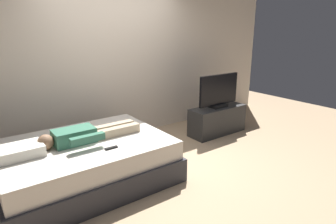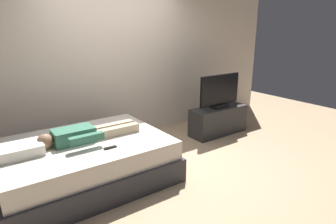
{
  "view_description": "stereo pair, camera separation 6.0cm",
  "coord_description": "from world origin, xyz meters",
  "views": [
    {
      "loc": [
        -2.16,
        -3.03,
        1.9
      ],
      "look_at": [
        0.26,
        0.24,
        0.69
      ],
      "focal_mm": 30.94,
      "sensor_mm": 36.0,
      "label": 1
    },
    {
      "loc": [
        -2.11,
        -3.07,
        1.9
      ],
      "look_at": [
        0.26,
        0.24,
        0.69
      ],
      "focal_mm": 30.94,
      "sensor_mm": 36.0,
      "label": 2
    }
  ],
  "objects": [
    {
      "name": "ground_plane",
      "position": [
        0.0,
        0.0,
        0.0
      ],
      "size": [
        10.0,
        10.0,
        0.0
      ],
      "primitive_type": "plane",
      "color": "tan"
    },
    {
      "name": "back_wall",
      "position": [
        0.4,
        1.44,
        1.4
      ],
      "size": [
        6.4,
        0.1,
        2.8
      ],
      "primitive_type": "cube",
      "color": "beige",
      "rests_on": "ground"
    },
    {
      "name": "bed",
      "position": [
        -1.03,
        0.24,
        0.26
      ],
      "size": [
        2.06,
        1.52,
        0.54
      ],
      "color": "#333338",
      "rests_on": "ground"
    },
    {
      "name": "pillow",
      "position": [
        -1.74,
        0.24,
        0.6
      ],
      "size": [
        0.48,
        0.34,
        0.12
      ],
      "primitive_type": "cube",
      "color": "silver",
      "rests_on": "bed"
    },
    {
      "name": "person",
      "position": [
        -1.0,
        0.24,
        0.62
      ],
      "size": [
        1.26,
        0.46,
        0.18
      ],
      "color": "#387056",
      "rests_on": "bed"
    },
    {
      "name": "remote",
      "position": [
        -0.85,
        -0.16,
        0.55
      ],
      "size": [
        0.15,
        0.04,
        0.02
      ],
      "primitive_type": "cube",
      "color": "black",
      "rests_on": "bed"
    },
    {
      "name": "tv_stand",
      "position": [
        1.55,
        0.47,
        0.25
      ],
      "size": [
        1.1,
        0.4,
        0.5
      ],
      "primitive_type": "cube",
      "color": "#2D2D2D",
      "rests_on": "ground"
    },
    {
      "name": "tv",
      "position": [
        1.55,
        0.47,
        0.78
      ],
      "size": [
        0.88,
        0.2,
        0.59
      ],
      "color": "black",
      "rests_on": "tv_stand"
    }
  ]
}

